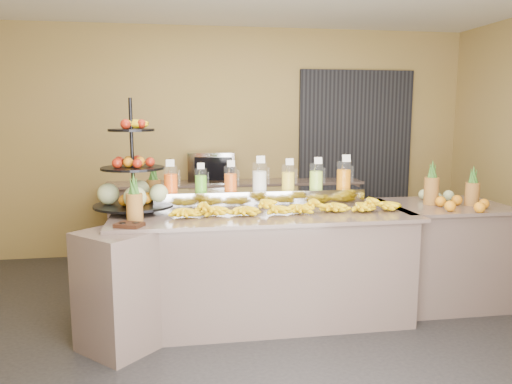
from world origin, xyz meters
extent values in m
plane|color=black|center=(0.00, 0.00, 0.00)|extent=(6.00, 6.00, 0.00)
cube|color=olive|center=(0.00, 2.51, 1.40)|extent=(6.00, 0.02, 2.80)
cube|color=black|center=(1.60, 2.46, 1.20)|extent=(1.50, 0.06, 2.20)
cube|color=gray|center=(0.00, 0.30, 0.45)|extent=(2.40, 0.90, 0.90)
cube|color=gray|center=(0.00, 0.30, 0.92)|extent=(2.50, 1.00, 0.03)
cube|color=gray|center=(-1.15, -0.10, 0.45)|extent=(0.71, 0.71, 0.90)
cube|color=gray|center=(1.70, 0.40, 0.45)|extent=(1.00, 0.80, 0.90)
cube|color=gray|center=(1.70, 0.40, 0.92)|extent=(1.08, 0.88, 0.03)
cube|color=gray|center=(0.00, 2.25, 0.45)|extent=(3.00, 0.50, 0.90)
cube|color=gray|center=(0.00, 2.25, 0.92)|extent=(3.10, 0.55, 0.03)
cube|color=gray|center=(0.02, 0.58, 1.01)|extent=(1.85, 0.30, 0.15)
cylinder|color=silver|center=(-0.76, 0.58, 1.19)|extent=(0.12, 0.12, 0.22)
cylinder|color=#EF4B04|center=(-0.76, 0.58, 1.16)|extent=(0.11, 0.11, 0.15)
cylinder|color=gray|center=(-0.78, 0.59, 1.24)|extent=(0.01, 0.01, 0.26)
cube|color=white|center=(-0.76, 0.52, 1.33)|extent=(0.07, 0.02, 0.06)
cylinder|color=silver|center=(-0.50, 0.58, 1.18)|extent=(0.11, 0.11, 0.20)
cylinder|color=#51B51B|center=(-0.50, 0.58, 1.15)|extent=(0.10, 0.10, 0.13)
cylinder|color=gray|center=(-0.51, 0.59, 1.22)|extent=(0.01, 0.01, 0.23)
cube|color=white|center=(-0.50, 0.53, 1.30)|extent=(0.06, 0.02, 0.05)
cylinder|color=silver|center=(-0.24, 0.58, 1.19)|extent=(0.12, 0.12, 0.21)
cylinder|color=#DD4F08|center=(-0.24, 0.58, 1.15)|extent=(0.11, 0.11, 0.14)
cylinder|color=gray|center=(-0.26, 0.59, 1.23)|extent=(0.01, 0.01, 0.25)
cube|color=white|center=(-0.24, 0.53, 1.32)|extent=(0.07, 0.02, 0.06)
cylinder|color=silver|center=(0.02, 0.58, 1.20)|extent=(0.13, 0.13, 0.24)
cylinder|color=white|center=(0.02, 0.58, 1.16)|extent=(0.12, 0.12, 0.16)
cylinder|color=gray|center=(0.00, 0.59, 1.25)|extent=(0.01, 0.01, 0.28)
cube|color=white|center=(0.02, 0.52, 1.35)|extent=(0.08, 0.02, 0.07)
cylinder|color=silver|center=(0.28, 0.58, 1.19)|extent=(0.12, 0.12, 0.22)
cylinder|color=yellow|center=(0.28, 0.58, 1.15)|extent=(0.11, 0.11, 0.15)
cylinder|color=gray|center=(0.26, 0.59, 1.24)|extent=(0.01, 0.01, 0.26)
cube|color=white|center=(0.28, 0.53, 1.33)|extent=(0.07, 0.02, 0.06)
cylinder|color=silver|center=(0.54, 0.58, 1.19)|extent=(0.12, 0.12, 0.22)
cylinder|color=#A9DD44|center=(0.54, 0.58, 1.16)|extent=(0.11, 0.11, 0.15)
cylinder|color=gray|center=(0.52, 0.59, 1.24)|extent=(0.01, 0.01, 0.27)
cube|color=white|center=(0.54, 0.52, 1.34)|extent=(0.07, 0.02, 0.06)
cylinder|color=silver|center=(0.80, 0.58, 1.20)|extent=(0.13, 0.13, 0.24)
cylinder|color=#D26E00|center=(0.80, 0.58, 1.16)|extent=(0.12, 0.12, 0.16)
cylinder|color=gray|center=(0.78, 0.59, 1.25)|extent=(0.01, 0.01, 0.28)
cube|color=white|center=(0.80, 0.52, 1.35)|extent=(0.08, 0.02, 0.07)
ellipsoid|color=yellow|center=(-0.64, 0.23, 0.98)|extent=(0.23, 0.17, 0.10)
ellipsoid|color=yellow|center=(-0.40, 0.23, 0.98)|extent=(0.23, 0.17, 0.10)
ellipsoid|color=yellow|center=(-0.16, 0.23, 0.98)|extent=(0.23, 0.17, 0.10)
ellipsoid|color=yellow|center=(0.08, 0.23, 0.98)|extent=(0.23, 0.17, 0.10)
ellipsoid|color=yellow|center=(0.33, 0.23, 0.98)|extent=(0.23, 0.17, 0.10)
ellipsoid|color=yellow|center=(0.57, 0.23, 0.98)|extent=(0.23, 0.17, 0.10)
ellipsoid|color=yellow|center=(0.81, 0.23, 0.98)|extent=(0.23, 0.17, 0.10)
ellipsoid|color=yellow|center=(1.05, 0.23, 0.98)|extent=(0.23, 0.17, 0.10)
ellipsoid|color=yellow|center=(-0.47, 0.23, 1.05)|extent=(0.19, 0.15, 0.09)
ellipsoid|color=yellow|center=(-0.02, 0.23, 1.05)|extent=(0.19, 0.15, 0.09)
ellipsoid|color=yellow|center=(0.43, 0.23, 1.05)|extent=(0.19, 0.15, 0.09)
ellipsoid|color=yellow|center=(0.88, 0.23, 1.05)|extent=(0.19, 0.15, 0.09)
cylinder|color=black|center=(-1.07, 0.50, 1.40)|extent=(0.03, 0.03, 0.95)
cylinder|color=black|center=(-1.07, 0.50, 0.98)|extent=(0.70, 0.70, 0.02)
cylinder|color=black|center=(-1.07, 0.50, 1.30)|extent=(0.54, 0.54, 0.02)
cylinder|color=black|center=(-1.07, 0.50, 1.61)|extent=(0.39, 0.39, 0.02)
sphere|color=#B3BB81|center=(-0.86, 0.50, 1.08)|extent=(0.18, 0.18, 0.18)
sphere|color=maroon|center=(-0.92, 0.50, 1.35)|extent=(0.08, 0.08, 0.08)
sphere|color=orange|center=(-1.18, 0.50, 1.04)|extent=(0.09, 0.09, 0.09)
cube|color=black|center=(-1.06, -0.10, 0.94)|extent=(0.23, 0.21, 0.03)
cylinder|color=brown|center=(-1.03, 0.10, 1.04)|extent=(0.13, 0.13, 0.21)
cone|color=#24501A|center=(-1.03, 0.10, 1.22)|extent=(0.06, 0.06, 0.16)
cylinder|color=brown|center=(-0.91, 0.76, 1.05)|extent=(0.13, 0.13, 0.23)
cone|color=#24501A|center=(-0.91, 0.76, 1.24)|extent=(0.06, 0.06, 0.16)
cylinder|color=brown|center=(1.58, 0.41, 1.05)|extent=(0.13, 0.13, 0.25)
cylinder|color=brown|center=(1.92, 0.31, 1.03)|extent=(0.12, 0.12, 0.21)
ellipsoid|color=orange|center=(1.73, 0.16, 0.98)|extent=(0.37, 0.25, 0.09)
cube|color=gray|center=(-0.28, 2.25, 1.11)|extent=(0.59, 0.45, 0.36)
camera|label=1|loc=(-0.71, -3.75, 1.74)|focal=35.00mm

